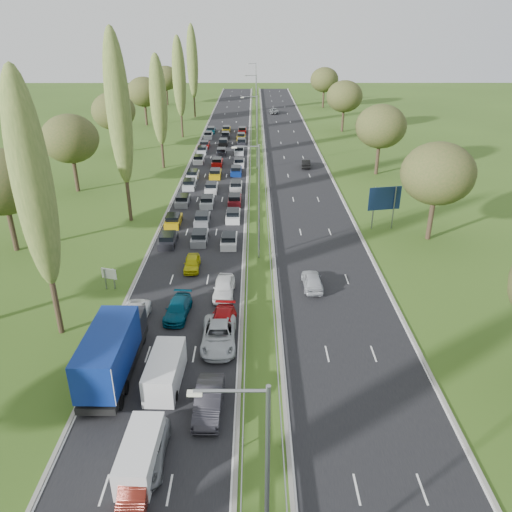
{
  "coord_description": "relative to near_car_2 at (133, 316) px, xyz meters",
  "views": [
    {
      "loc": [
        4.06,
        -4.76,
        22.64
      ],
      "look_at": [
        4.19,
        40.16,
        1.5
      ],
      "focal_mm": 35.0,
      "sensor_mm": 36.0,
      "label": 1
    }
  ],
  "objects": [
    {
      "name": "near_carriageway",
      "position": [
        3.72,
        52.13,
        -0.68
      ],
      "size": [
        10.5,
        215.0,
        0.04
      ],
      "primitive_type": "cube",
      "color": "black",
      "rests_on": "ground"
    },
    {
      "name": "near_car_10",
      "position": [
        7.25,
        -3.07,
        0.13
      ],
      "size": [
        2.73,
        5.72,
        1.57
      ],
      "primitive_type": "imported",
      "rotation": [
        0.0,
        0.0,
        0.02
      ],
      "color": "#AEB4B8",
      "rests_on": "near_carriageway"
    },
    {
      "name": "traffic_queue_fill",
      "position": [
        3.71,
        47.3,
        -0.24
      ],
      "size": [
        9.08,
        67.38,
        0.8
      ],
      "color": "black",
      "rests_on": "ground"
    },
    {
      "name": "near_car_7",
      "position": [
        3.53,
        1.08,
        0.01
      ],
      "size": [
        2.23,
        4.74,
        1.34
      ],
      "primitive_type": "imported",
      "rotation": [
        0.0,
        0.0,
        -0.08
      ],
      "color": "#053D54",
      "rests_on": "near_carriageway"
    },
    {
      "name": "near_car_9",
      "position": [
        7.09,
        -10.38,
        0.13
      ],
      "size": [
        1.79,
        4.86,
        1.59
      ],
      "primitive_type": "imported",
      "rotation": [
        0.0,
        0.0,
        -0.02
      ],
      "color": "#222127",
      "rests_on": "near_carriageway"
    },
    {
      "name": "near_car_11",
      "position": [
        7.45,
        -1.2,
        0.06
      ],
      "size": [
        2.25,
        5.03,
        1.43
      ],
      "primitive_type": "imported",
      "rotation": [
        0.0,
        0.0,
        -0.05
      ],
      "color": "#A90A0D",
      "rests_on": "near_carriageway"
    },
    {
      "name": "far_car_2",
      "position": [
        15.35,
        104.47,
        0.04
      ],
      "size": [
        2.62,
        5.17,
        1.4
      ],
      "primitive_type": "imported",
      "rotation": [
        0.0,
        0.0,
        3.2
      ],
      "color": "slate",
      "rests_on": "far_carriageway"
    },
    {
      "name": "far_carriageway",
      "position": [
        17.22,
        52.13,
        -0.68
      ],
      "size": [
        10.5,
        215.0,
        0.04
      ],
      "primitive_type": "cube",
      "color": "black",
      "rests_on": "ground"
    },
    {
      "name": "white_van_front",
      "position": [
        3.71,
        -14.65,
        0.31
      ],
      "size": [
        1.87,
        4.78,
        1.92
      ],
      "rotation": [
        0.0,
        0.0,
        -0.04
      ],
      "color": "silver",
      "rests_on": "near_carriageway"
    },
    {
      "name": "near_car_6",
      "position": [
        3.82,
        -14.43,
        0.05
      ],
      "size": [
        2.47,
        5.18,
        1.43
      ],
      "primitive_type": "imported",
      "rotation": [
        0.0,
        0.0,
        0.02
      ],
      "color": "slate",
      "rests_on": "near_carriageway"
    },
    {
      "name": "central_reservation",
      "position": [
        10.47,
        52.13,
        -0.13
      ],
      "size": [
        2.36,
        215.0,
        0.32
      ],
      "color": "gray",
      "rests_on": "ground"
    },
    {
      "name": "white_van_rear",
      "position": [
        3.91,
        -7.48,
        0.41
      ],
      "size": [
        2.08,
        5.3,
        2.13
      ],
      "rotation": [
        0.0,
        0.0,
        -0.04
      ],
      "color": "silver",
      "rests_on": "near_carriageway"
    },
    {
      "name": "woodland_right",
      "position": [
        29.97,
        36.3,
        7.0
      ],
      "size": [
        8.0,
        153.0,
        11.1
      ],
      "color": "#2D2116",
      "rests_on": "ground"
    },
    {
      "name": "woodland_left",
      "position": [
        -16.03,
        32.25,
        7.0
      ],
      "size": [
        8.0,
        166.0,
        11.1
      ],
      "color": "#2D2116",
      "rests_on": "ground"
    },
    {
      "name": "far_car_0",
      "position": [
        15.42,
        5.99,
        0.08
      ],
      "size": [
        1.83,
        4.39,
        1.48
      ],
      "primitive_type": "imported",
      "rotation": [
        0.0,
        0.0,
        3.16
      ],
      "color": "#AAADB4",
      "rests_on": "far_carriageway"
    },
    {
      "name": "near_car_5",
      "position": [
        3.77,
        -16.93,
        0.03
      ],
      "size": [
        1.72,
        4.29,
        1.39
      ],
      "primitive_type": "imported",
      "rotation": [
        0.0,
        0.0,
        0.06
      ],
      "color": "#5B170F",
      "rests_on": "near_carriageway"
    },
    {
      "name": "ground",
      "position": [
        10.47,
        49.63,
        -0.68
      ],
      "size": [
        260.0,
        260.0,
        0.0
      ],
      "primitive_type": "plane",
      "color": "#345219",
      "rests_on": "ground"
    },
    {
      "name": "near_car_8",
      "position": [
        3.72,
        9.91,
        -0.01
      ],
      "size": [
        1.63,
        3.86,
        1.3
      ],
      "primitive_type": "imported",
      "rotation": [
        0.0,
        0.0,
        0.02
      ],
      "color": "#BAB70C",
      "rests_on": "near_carriageway"
    },
    {
      "name": "blue_lorry",
      "position": [
        0.21,
        -6.73,
        1.41
      ],
      "size": [
        2.67,
        9.62,
        4.06
      ],
      "rotation": [
        0.0,
        0.0,
        -0.02
      ],
      "color": "black",
      "rests_on": "near_carriageway"
    },
    {
      "name": "info_sign",
      "position": [
        -3.43,
        5.79,
        0.69
      ],
      "size": [
        1.46,
        0.55,
        2.1
      ],
      "color": "gray",
      "rests_on": "ground"
    },
    {
      "name": "near_car_2",
      "position": [
        0.0,
        0.0,
        0.0
      ],
      "size": [
        2.27,
        4.79,
        1.32
      ],
      "primitive_type": "imported",
      "rotation": [
        0.0,
        0.0,
        -0.02
      ],
      "color": "white",
      "rests_on": "near_carriageway"
    },
    {
      "name": "poplar_row",
      "position": [
        -5.53,
        37.8,
        11.7
      ],
      "size": [
        2.8,
        127.8,
        22.44
      ],
      "color": "#2D2116",
      "rests_on": "ground"
    },
    {
      "name": "near_car_12",
      "position": [
        7.24,
        4.61,
        0.12
      ],
      "size": [
        1.99,
        4.64,
        1.56
      ],
      "primitive_type": "imported",
      "rotation": [
        0.0,
        0.0,
        -0.03
      ],
      "color": "white",
      "rests_on": "near_carriageway"
    },
    {
      "name": "lamp_columns",
      "position": [
        10.47,
        47.63,
        5.32
      ],
      "size": [
        0.18,
        140.18,
        12.0
      ],
      "color": "gray",
      "rests_on": "ground"
    },
    {
      "name": "direction_sign",
      "position": [
        25.37,
        20.81,
        2.89
      ],
      "size": [
        3.94,
        0.87,
        5.2
      ],
      "color": "gray",
      "rests_on": "ground"
    },
    {
      "name": "far_car_1",
      "position": [
        18.83,
        48.7,
        0.01
      ],
      "size": [
        1.71,
        4.18,
        1.35
      ],
      "primitive_type": "imported",
      "rotation": [
        0.0,
        0.0,
        3.07
      ],
      "color": "black",
      "rests_on": "far_carriageway"
    }
  ]
}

